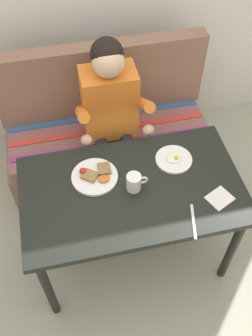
{
  "coord_description": "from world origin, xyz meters",
  "views": [
    {
      "loc": [
        -0.3,
        -1.17,
        2.41
      ],
      "look_at": [
        0.0,
        0.15,
        0.72
      ],
      "focal_mm": 41.29,
      "sensor_mm": 36.0,
      "label": 1
    }
  ],
  "objects_px": {
    "coffee_mug": "(134,182)",
    "napkin": "(220,198)",
    "plate_eggs": "(174,159)",
    "knife": "(193,221)",
    "table": "(132,197)",
    "couch": "(108,138)",
    "person": "(112,112)",
    "plate_breakfast": "(95,176)"
  },
  "relations": [
    {
      "from": "table",
      "to": "napkin",
      "type": "bearing_deg",
      "value": -20.96
    },
    {
      "from": "table",
      "to": "couch",
      "type": "bearing_deg",
      "value": 90.0
    },
    {
      "from": "couch",
      "to": "coffee_mug",
      "type": "distance_m",
      "value": 0.89
    },
    {
      "from": "plate_eggs",
      "to": "couch",
      "type": "bearing_deg",
      "value": 113.73
    },
    {
      "from": "napkin",
      "to": "person",
      "type": "bearing_deg",
      "value": 119.55
    },
    {
      "from": "couch",
      "to": "coffee_mug",
      "type": "relative_size",
      "value": 12.2
    },
    {
      "from": "coffee_mug",
      "to": "napkin",
      "type": "height_order",
      "value": "coffee_mug"
    },
    {
      "from": "table",
      "to": "couch",
      "type": "relative_size",
      "value": 0.83
    },
    {
      "from": "person",
      "to": "coffee_mug",
      "type": "relative_size",
      "value": 10.27
    },
    {
      "from": "plate_eggs",
      "to": "person",
      "type": "bearing_deg",
      "value": 120.84
    },
    {
      "from": "table",
      "to": "napkin",
      "type": "distance_m",
      "value": 0.47
    },
    {
      "from": "table",
      "to": "knife",
      "type": "xyz_separation_m",
      "value": [
        0.25,
        -0.27,
        0.08
      ]
    },
    {
      "from": "couch",
      "to": "person",
      "type": "relative_size",
      "value": 1.19
    },
    {
      "from": "couch",
      "to": "napkin",
      "type": "height_order",
      "value": "couch"
    },
    {
      "from": "couch",
      "to": "person",
      "type": "height_order",
      "value": "person"
    },
    {
      "from": "table",
      "to": "plate_breakfast",
      "type": "xyz_separation_m",
      "value": [
        -0.18,
        0.12,
        0.1
      ]
    },
    {
      "from": "person",
      "to": "napkin",
      "type": "height_order",
      "value": "person"
    },
    {
      "from": "table",
      "to": "knife",
      "type": "relative_size",
      "value": 6.0
    },
    {
      "from": "person",
      "to": "coffee_mug",
      "type": "height_order",
      "value": "person"
    },
    {
      "from": "plate_eggs",
      "to": "coffee_mug",
      "type": "xyz_separation_m",
      "value": [
        -0.26,
        -0.14,
        0.04
      ]
    },
    {
      "from": "couch",
      "to": "napkin",
      "type": "distance_m",
      "value": 1.1
    },
    {
      "from": "person",
      "to": "napkin",
      "type": "xyz_separation_m",
      "value": [
        0.43,
        -0.76,
        -0.01
      ]
    },
    {
      "from": "plate_breakfast",
      "to": "knife",
      "type": "bearing_deg",
      "value": -41.48
    },
    {
      "from": "table",
      "to": "plate_eggs",
      "type": "relative_size",
      "value": 5.76
    },
    {
      "from": "plate_eggs",
      "to": "knife",
      "type": "xyz_separation_m",
      "value": [
        -0.02,
        -0.41,
        -0.01
      ]
    },
    {
      "from": "table",
      "to": "plate_breakfast",
      "type": "height_order",
      "value": "plate_breakfast"
    },
    {
      "from": "plate_eggs",
      "to": "knife",
      "type": "height_order",
      "value": "plate_eggs"
    },
    {
      "from": "table",
      "to": "couch",
      "type": "height_order",
      "value": "couch"
    },
    {
      "from": "table",
      "to": "plate_eggs",
      "type": "distance_m",
      "value": 0.32
    },
    {
      "from": "napkin",
      "to": "knife",
      "type": "height_order",
      "value": "napkin"
    },
    {
      "from": "person",
      "to": "plate_eggs",
      "type": "height_order",
      "value": "person"
    },
    {
      "from": "plate_eggs",
      "to": "plate_breakfast",
      "type": "bearing_deg",
      "value": -177.16
    },
    {
      "from": "knife",
      "to": "plate_eggs",
      "type": "bearing_deg",
      "value": 99.97
    },
    {
      "from": "coffee_mug",
      "to": "napkin",
      "type": "bearing_deg",
      "value": -21.23
    },
    {
      "from": "person",
      "to": "table",
      "type": "bearing_deg",
      "value": -90.56
    },
    {
      "from": "plate_breakfast",
      "to": "plate_eggs",
      "type": "xyz_separation_m",
      "value": [
        0.46,
        0.02,
        -0.0
      ]
    },
    {
      "from": "table",
      "to": "plate_eggs",
      "type": "xyz_separation_m",
      "value": [
        0.28,
        0.14,
        0.09
      ]
    },
    {
      "from": "plate_breakfast",
      "to": "plate_eggs",
      "type": "relative_size",
      "value": 1.22
    },
    {
      "from": "couch",
      "to": "coffee_mug",
      "type": "bearing_deg",
      "value": -89.2
    },
    {
      "from": "plate_breakfast",
      "to": "coffee_mug",
      "type": "xyz_separation_m",
      "value": [
        0.19,
        -0.12,
        0.04
      ]
    },
    {
      "from": "table",
      "to": "knife",
      "type": "distance_m",
      "value": 0.38
    },
    {
      "from": "couch",
      "to": "knife",
      "type": "bearing_deg",
      "value": -76.2
    }
  ]
}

